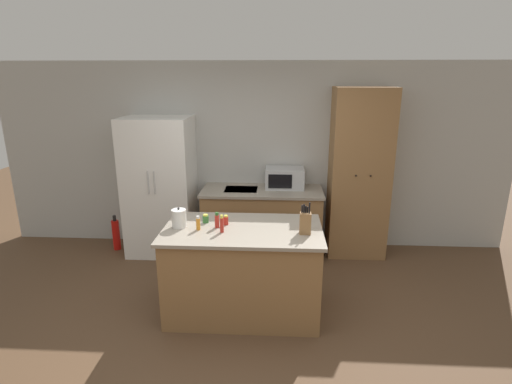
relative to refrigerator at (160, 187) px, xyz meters
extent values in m
plane|color=brown|center=(1.25, -1.95, -0.94)|extent=(14.00, 14.00, 0.00)
cube|color=#B2B2AD|center=(1.25, 0.38, 0.36)|extent=(7.20, 0.06, 2.60)
cube|color=white|center=(0.00, 0.00, 0.00)|extent=(0.90, 0.69, 1.88)
cylinder|color=silver|center=(-0.04, -0.36, 0.15)|extent=(0.02, 0.02, 0.30)
cylinder|color=silver|center=(0.04, -0.36, 0.15)|extent=(0.02, 0.02, 0.30)
cube|color=olive|center=(1.40, 0.01, -0.50)|extent=(1.59, 0.68, 0.89)
cube|color=gray|center=(1.40, 0.01, -0.04)|extent=(1.63, 0.72, 0.03)
cube|color=#9EA0A3|center=(1.11, 0.01, -0.03)|extent=(0.44, 0.34, 0.01)
cube|color=olive|center=(2.70, 0.08, 0.19)|extent=(0.77, 0.53, 2.27)
sphere|color=black|center=(2.60, -0.19, 0.24)|extent=(0.02, 0.02, 0.02)
sphere|color=black|center=(2.79, -0.19, 0.24)|extent=(0.02, 0.02, 0.02)
cube|color=olive|center=(1.27, -1.46, -0.49)|extent=(1.53, 0.86, 0.90)
cube|color=gray|center=(1.27, -1.46, -0.02)|extent=(1.59, 0.92, 0.03)
cube|color=#B2B5B7|center=(1.70, 0.14, 0.11)|extent=(0.52, 0.38, 0.27)
cube|color=black|center=(1.64, -0.06, 0.11)|extent=(0.31, 0.01, 0.19)
cube|color=olive|center=(1.88, -1.57, 0.10)|extent=(0.11, 0.09, 0.21)
cylinder|color=black|center=(1.85, -1.56, 0.24)|extent=(0.02, 0.02, 0.08)
cylinder|color=black|center=(1.86, -1.56, 0.25)|extent=(0.02, 0.02, 0.09)
cylinder|color=black|center=(1.88, -1.55, 0.24)|extent=(0.02, 0.02, 0.07)
cylinder|color=black|center=(1.90, -1.56, 0.24)|extent=(0.02, 0.02, 0.06)
cylinder|color=black|center=(1.92, -1.57, 0.26)|extent=(0.02, 0.02, 0.11)
cylinder|color=#B2281E|center=(1.09, -1.37, 0.04)|extent=(0.05, 0.05, 0.08)
cylinder|color=#E5DB4C|center=(1.09, -1.37, 0.09)|extent=(0.04, 0.04, 0.02)
cylinder|color=#337033|center=(0.87, -1.32, 0.03)|extent=(0.06, 0.06, 0.07)
cylinder|color=#E5DB4C|center=(0.87, -1.32, 0.08)|extent=(0.05, 0.05, 0.02)
cylinder|color=#B2281E|center=(1.01, -1.45, 0.06)|extent=(0.05, 0.05, 0.13)
cylinder|color=#286628|center=(1.01, -1.45, 0.14)|extent=(0.03, 0.03, 0.03)
cylinder|color=#B2281E|center=(1.07, -1.58, 0.07)|extent=(0.04, 0.04, 0.15)
cylinder|color=#E5DB4C|center=(1.07, -1.58, 0.16)|extent=(0.03, 0.03, 0.03)
cylinder|color=orange|center=(0.83, -1.52, 0.05)|extent=(0.04, 0.04, 0.12)
cylinder|color=silver|center=(0.83, -1.52, 0.13)|extent=(0.03, 0.03, 0.03)
cylinder|color=white|center=(0.62, -1.46, 0.09)|extent=(0.15, 0.15, 0.18)
sphere|color=#262628|center=(0.62, -1.46, 0.19)|extent=(0.02, 0.02, 0.02)
cylinder|color=red|center=(-0.69, -0.01, -0.73)|extent=(0.10, 0.10, 0.43)
cylinder|color=black|center=(-0.69, -0.01, -0.47)|extent=(0.05, 0.05, 0.08)
camera|label=1|loc=(1.61, -5.18, 1.47)|focal=28.00mm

